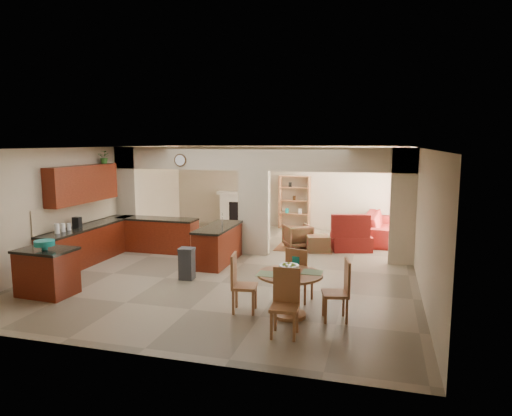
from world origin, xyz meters
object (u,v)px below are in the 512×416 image
(dining_table, at_px, (290,288))
(sofa, at_px, (384,227))
(kitchen_island, at_px, (47,272))
(armchair, at_px, (298,236))

(dining_table, xyz_separation_m, sofa, (1.54, 6.69, -0.10))
(kitchen_island, distance_m, dining_table, 4.73)
(armchair, bearing_deg, kitchen_island, 21.36)
(kitchen_island, height_order, armchair, kitchen_island)
(sofa, distance_m, armchair, 2.83)
(kitchen_island, relative_size, dining_table, 0.99)
(dining_table, height_order, armchair, dining_table)
(dining_table, bearing_deg, kitchen_island, -178.01)
(dining_table, distance_m, armchair, 5.14)
(kitchen_island, height_order, dining_table, kitchen_island)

